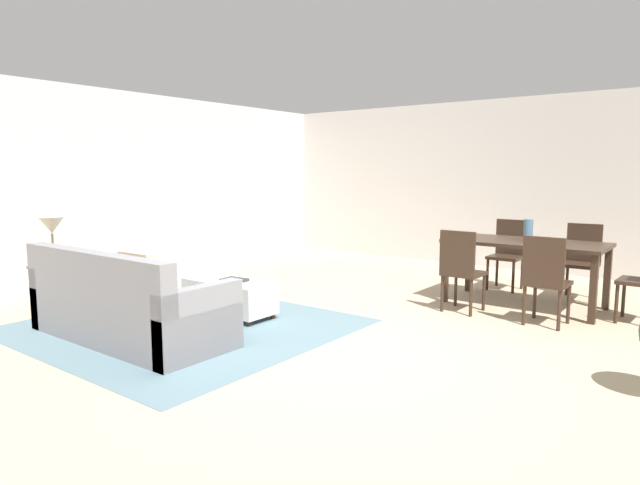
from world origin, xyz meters
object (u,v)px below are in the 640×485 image
Objects in this scene: table_lamp at (52,227)px; vase_centerpiece at (528,230)px; dining_table at (525,249)px; dining_chair_far_left at (508,250)px; ottoman_table at (229,295)px; dining_chair_near_left at (461,266)px; dining_chair_near_right at (546,276)px; book_on_ottoman at (234,280)px; couch at (126,308)px; dining_chair_far_right at (582,257)px; side_table at (55,276)px.

table_lamp is 5.26m from vase_centerpiece.
dining_chair_far_left is (-0.47, 0.83, -0.15)m from dining_table.
ottoman_table is 3.45m from vase_centerpiece.
vase_centerpiece reaches higher than ottoman_table.
dining_chair_far_left is at bearing 119.25° from dining_table.
dining_chair_near_left is (-0.46, -0.76, -0.15)m from dining_table.
dining_table is at bearing 135.28° from vase_centerpiece.
dining_chair_near_right is (0.90, -0.00, 0.00)m from dining_chair_near_left.
vase_centerpiece is (0.04, -0.04, 0.22)m from dining_table.
dining_chair_far_left reaches higher than book_on_ottoman.
dining_chair_near_left is at bearing -121.15° from dining_table.
table_lamp reaches higher than dining_chair_near_left.
ottoman_table is at bearing 83.08° from couch.
ottoman_table is 4.28m from dining_chair_far_right.
couch is 1.21× the size of dining_table.
dining_chair_far_right is (4.34, 4.33, 0.08)m from side_table.
table_lamp is at bearing -135.04° from dining_chair_far_right.
book_on_ottoman is (-1.85, -1.65, -0.11)m from dining_chair_near_left.
side_table is 0.32× the size of dining_table.
side_table is 5.26m from dining_table.
book_on_ottoman is (0.09, -0.01, 0.18)m from ottoman_table.
couch is at bearing -126.11° from vase_centerpiece.
side_table is 0.60× the size of dining_chair_far_left.
side_table is at bearing -128.08° from dining_chair_far_left.
couch is at bearing -115.20° from dining_chair_far_left.
side_table is 5.14m from dining_chair_near_right.
dining_chair_far_left is at bearing 51.92° from table_lamp.
table_lamp reaches higher than dining_chair_far_right.
ottoman_table is 3.98× the size of book_on_ottoman.
dining_chair_far_right reaches higher than side_table.
side_table is at bearing -147.31° from dining_chair_near_right.
vase_centerpiece is at bearing 119.18° from dining_chair_near_right.
dining_chair_far_right is 1.00m from vase_centerpiece.
dining_table is 0.89m from dining_chair_near_right.
table_lamp is 5.26m from dining_table.
table_lamp is at bearing -147.31° from dining_chair_near_right.
table_lamp is at bearing -137.72° from dining_table.
table_lamp is 0.57× the size of dining_chair_near_right.
couch is 8.19× the size of vase_centerpiece.
couch is 2.29× the size of dining_chair_near_left.
dining_table is at bearing 45.00° from ottoman_table.
ottoman_table is 1.13× the size of dining_chair_near_right.
dining_chair_near_right is 0.90m from vase_centerpiece.
couch is at bearing -1.39° from side_table.
couch is at bearing -124.39° from dining_chair_far_right.
dining_chair_near_right reaches higher than couch.
dining_table is 1.90× the size of dining_chair_far_left.
dining_chair_far_right reaches higher than ottoman_table.
couch is 4.41m from vase_centerpiece.
ottoman_table is at bearing -131.72° from dining_chair_far_right.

